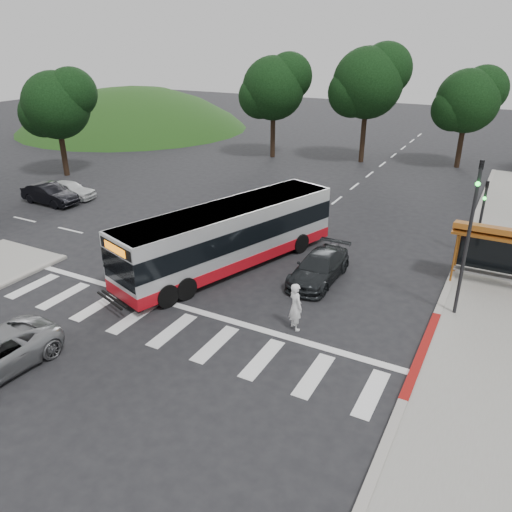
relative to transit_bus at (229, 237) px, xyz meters
The scene contains 18 objects.
ground 2.21m from the transit_bus, 48.49° to the right, with size 140.00×140.00×0.00m, color black.
sidewalk_east 13.92m from the transit_bus, 29.55° to the left, with size 4.00×40.00×0.12m, color gray.
curb_east 12.23m from the transit_bus, 34.21° to the left, with size 0.30×40.00×0.15m, color #9E9991.
curb_east_red 10.63m from the transit_bus, 17.55° to the right, with size 0.32×6.00×0.15m, color maroon.
hillside_nw 42.33m from the transit_bus, 137.05° to the left, with size 44.00×44.00×10.00m, color #214215.
crosswalk_ladder 6.45m from the transit_bus, 80.45° to the right, with size 18.00×2.60×0.01m, color silver.
bus_shelter 12.50m from the transit_bus, 18.36° to the left, with size 4.20×1.60×2.86m.
traffic_signal_ne_tall 10.89m from the transit_bus, ahead, with size 0.18×0.37×6.50m.
traffic_signal_ne_short 12.94m from the transit_bus, 34.52° to the left, with size 0.18×0.37×4.00m.
tree_north_a 25.48m from the transit_bus, 92.02° to the left, with size 6.60×6.15×10.17m.
tree_north_b 28.11m from the transit_bus, 75.19° to the left, with size 5.72×5.33×8.43m.
tree_north_c 25.01m from the transit_bus, 111.21° to the left, with size 6.16×5.74×9.30m.
tree_west_a 23.07m from the transit_bus, 156.96° to the left, with size 5.72×5.33×8.43m.
transit_bus is the anchor object (origin of this frame).
pedestrian 6.47m from the transit_bus, 35.69° to the right, with size 0.72×0.47×1.98m, color white.
dark_sedan 4.62m from the transit_bus, ahead, with size 1.85×4.56×1.32m, color black.
west_car_white 16.36m from the transit_bus, 164.64° to the left, with size 1.52×3.78×1.29m, color silver.
west_car_black 16.29m from the transit_bus, 169.86° to the left, with size 1.48×4.25×1.40m, color black.
Camera 1 is at (10.80, -18.19, 10.69)m, focal length 35.00 mm.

